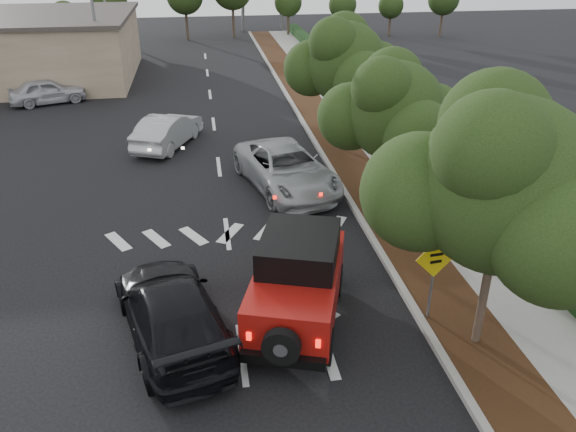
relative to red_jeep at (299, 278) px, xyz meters
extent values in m
plane|color=black|center=(-1.56, -1.25, -1.18)|extent=(120.00, 120.00, 0.00)
cube|color=#9E9B93|center=(3.04, 10.75, -1.10)|extent=(0.20, 70.00, 0.15)
cube|color=black|center=(4.04, 10.75, -1.12)|extent=(1.80, 70.00, 0.12)
cube|color=gray|center=(5.94, 10.75, -1.12)|extent=(2.00, 70.00, 0.12)
cube|color=black|center=(7.34, 10.75, -0.78)|extent=(0.80, 70.00, 0.80)
cylinder|color=black|center=(-0.45, 1.39, -0.73)|extent=(0.57, 0.94, 0.89)
cylinder|color=black|center=(1.19, 0.85, -0.73)|extent=(0.57, 0.94, 0.89)
cylinder|color=black|center=(-1.32, -1.26, -0.73)|extent=(0.57, 0.94, 0.89)
cylinder|color=black|center=(0.32, -1.80, -0.73)|extent=(0.57, 0.94, 0.89)
cube|color=#9B120E|center=(-0.07, -0.20, -0.12)|extent=(3.18, 4.52, 1.11)
cube|color=black|center=(0.04, 0.11, 0.79)|extent=(2.45, 2.72, 0.71)
cube|color=#9B120E|center=(0.42, 1.28, -0.21)|extent=(2.03, 1.64, 0.91)
cube|color=black|center=(-0.73, -2.24, -0.62)|extent=(1.86, 0.78, 0.24)
cylinder|color=black|center=(-0.78, -2.38, -0.12)|extent=(0.88, 0.49, 0.84)
cube|color=#FF190C|center=(-1.43, -1.94, -0.12)|extent=(0.12, 0.08, 0.20)
cube|color=#FF190C|center=(0.01, -2.41, -0.12)|extent=(0.12, 0.08, 0.20)
imported|color=#9EA2A5|center=(0.94, 8.10, -0.37)|extent=(4.01, 6.30, 1.62)
imported|color=black|center=(-3.16, -0.35, -0.41)|extent=(3.44, 5.64, 1.53)
imported|color=#A8ABB0|center=(-3.73, 13.68, -0.43)|extent=(3.28, 4.82, 1.50)
imported|color=#B6B7BE|center=(-10.84, 22.14, -0.46)|extent=(4.52, 3.01, 1.43)
cylinder|color=slate|center=(3.24, -0.69, 0.00)|extent=(0.08, 0.08, 2.11)
cube|color=yellow|center=(3.24, -0.72, 0.70)|extent=(1.08, 0.14, 1.08)
cube|color=black|center=(3.24, -0.74, 0.80)|extent=(0.34, 0.05, 0.08)
cube|color=black|center=(3.24, -0.74, 0.60)|extent=(0.30, 0.04, 0.08)
cylinder|color=brown|center=(5.09, 2.75, -0.73)|extent=(0.65, 0.65, 0.63)
sphere|color=black|center=(5.09, 2.75, -0.13)|extent=(0.79, 0.79, 0.79)
imported|color=black|center=(5.09, 2.75, -0.04)|extent=(0.69, 0.61, 0.74)
camera|label=1|loc=(-2.09, -11.63, 7.73)|focal=35.00mm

